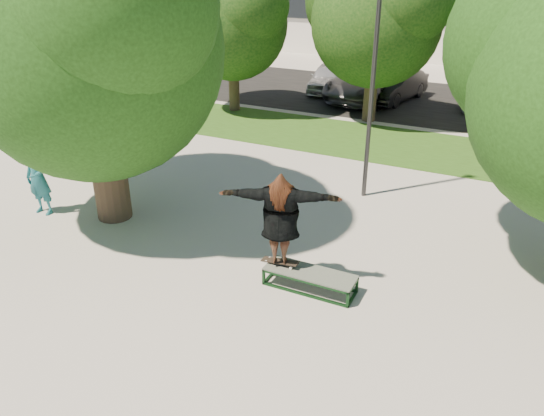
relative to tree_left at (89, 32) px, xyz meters
The scene contains 15 objects.
ground 6.26m from the tree_left, 14.31° to the right, with size 120.00×120.00×0.00m, color #9D9890.
grass_strip 10.87m from the tree_left, 57.80° to the left, with size 30.00×4.00×0.02m, color #254714.
asphalt_strip 16.13m from the tree_left, 73.93° to the left, with size 40.00×8.00×0.01m, color black.
tree_left is the anchor object (origin of this frame).
bg_tree_left 10.26m from the tree_left, 102.86° to the left, with size 5.28×4.51×5.77m.
bg_tree_mid 11.45m from the tree_left, 73.68° to the left, with size 5.76×4.92×6.24m.
bg_tree_right 13.66m from the tree_left, 50.20° to the left, with size 5.04×4.31×5.43m.
lamppost 6.70m from the tree_left, 36.42° to the left, with size 0.25×0.15×6.11m.
grind_box 7.14m from the tree_left, ahead, with size 1.80×0.60×0.38m.
skater_rig 5.94m from the tree_left, ahead, with size 2.39×1.31×1.96m.
bystander 3.91m from the tree_left, 156.67° to the right, with size 0.70×0.46×1.92m, color #1B5F6A.
car_silver_a 15.31m from the tree_left, 89.69° to the left, with size 1.51×3.74×1.28m, color silver.
car_dark 15.27m from the tree_left, 76.77° to the left, with size 1.42×4.08×1.34m, color black.
car_grey 14.88m from the tree_left, 80.85° to the left, with size 2.51×5.44×1.51m, color #505054.
car_silver_b 17.35m from the tree_left, 65.46° to the left, with size 1.86×4.58×1.33m, color #A1A2A6.
Camera 1 is at (4.59, -7.92, 5.97)m, focal length 35.00 mm.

